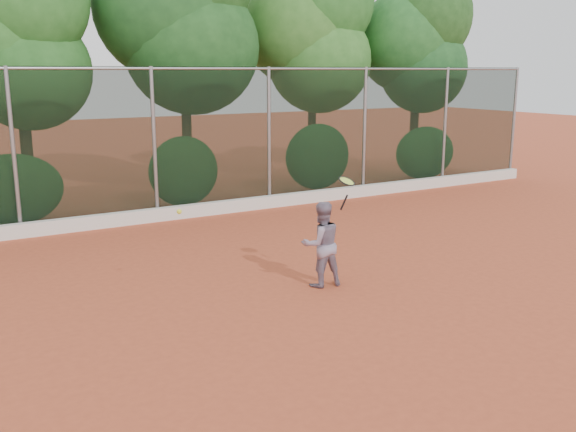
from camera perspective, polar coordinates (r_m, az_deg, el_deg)
ground at (r=9.28m, az=3.19°, el=-8.73°), size 80.00×80.00×0.00m
concrete_curb at (r=15.14m, az=-11.30°, el=0.14°), size 24.00×0.20×0.30m
tennis_player at (r=10.27m, az=2.98°, el=-2.51°), size 0.74×0.61×1.39m
chainlink_fence at (r=15.04m, az=-11.82°, el=6.64°), size 24.09×0.09×3.50m
foliage_backdrop at (r=16.73m, az=-16.37°, el=15.73°), size 23.70×3.63×7.55m
tennis_racket at (r=10.08m, az=5.21°, el=2.88°), size 0.34×0.33×0.55m
tennis_ball_in_flight at (r=9.36m, az=-9.65°, el=0.39°), size 0.07×0.07×0.07m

